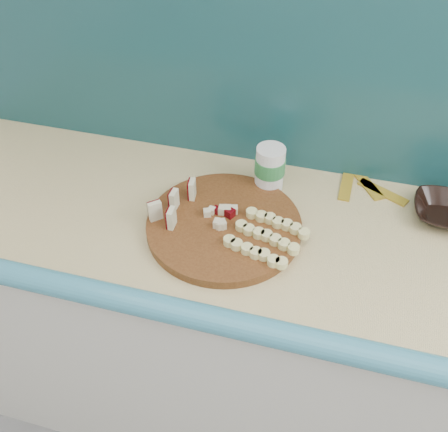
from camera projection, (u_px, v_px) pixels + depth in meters
kitchen_counter at (295, 340)px, 1.55m from camera, size 2.20×0.63×0.91m
backsplash at (340, 91)px, 1.27m from camera, size 2.20×0.02×0.50m
cutting_board at (224, 225)px, 1.25m from camera, size 0.48×0.48×0.02m
apple_wedges at (173, 204)px, 1.25m from camera, size 0.09×0.15×0.05m
apple_chunks at (215, 216)px, 1.25m from camera, size 0.06×0.07×0.02m
banana_slices at (267, 237)px, 1.20m from camera, size 0.20×0.18×0.02m
brown_bowl at (446, 212)px, 1.28m from camera, size 0.17×0.17×0.04m
canister at (270, 168)px, 1.33m from camera, size 0.08×0.08×0.13m
banana_peel at (365, 187)px, 1.38m from camera, size 0.19×0.16×0.01m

